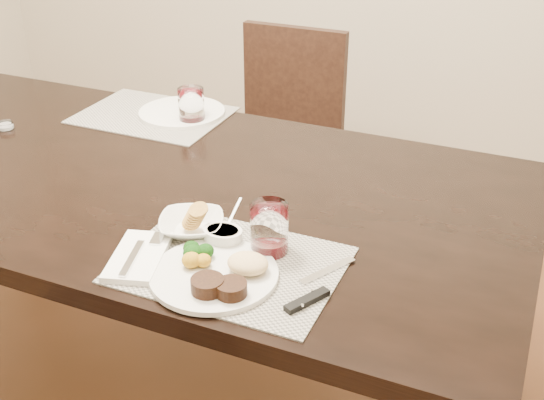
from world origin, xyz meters
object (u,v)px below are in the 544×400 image
at_px(chair_far, 283,133).
at_px(cracker_bowl, 192,224).
at_px(wine_glass_near, 269,231).
at_px(steak_knife, 312,293).
at_px(far_plate, 182,112).
at_px(dinner_plate, 219,273).

xyz_separation_m(chair_far, cracker_bowl, (0.25, -1.15, 0.27)).
xyz_separation_m(chair_far, wine_glass_near, (0.45, -1.15, 0.30)).
bearing_deg(steak_knife, far_plate, 162.80).
xyz_separation_m(dinner_plate, cracker_bowl, (-0.14, 0.14, 0.01)).
bearing_deg(chair_far, wine_glass_near, -68.75).
relative_size(chair_far, cracker_bowl, 4.67).
xyz_separation_m(steak_knife, far_plate, (-0.73, 0.74, 0.00)).
distance_m(dinner_plate, far_plate, 0.93).
distance_m(steak_knife, cracker_bowl, 0.36).
xyz_separation_m(dinner_plate, far_plate, (-0.53, 0.76, -0.01)).
relative_size(dinner_plate, wine_glass_near, 2.34).
bearing_deg(wine_glass_near, cracker_bowl, 179.56).
relative_size(cracker_bowl, far_plate, 0.70).
bearing_deg(far_plate, dinner_plate, -55.18).
height_order(cracker_bowl, wine_glass_near, wine_glass_near).
relative_size(chair_far, far_plate, 3.26).
bearing_deg(chair_far, dinner_plate, -72.92).
bearing_deg(steak_knife, wine_glass_near, 169.85).
bearing_deg(dinner_plate, wine_glass_near, 51.12).
xyz_separation_m(chair_far, far_plate, (-0.13, -0.53, 0.26)).
bearing_deg(dinner_plate, chair_far, 88.36).
distance_m(dinner_plate, cracker_bowl, 0.20).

